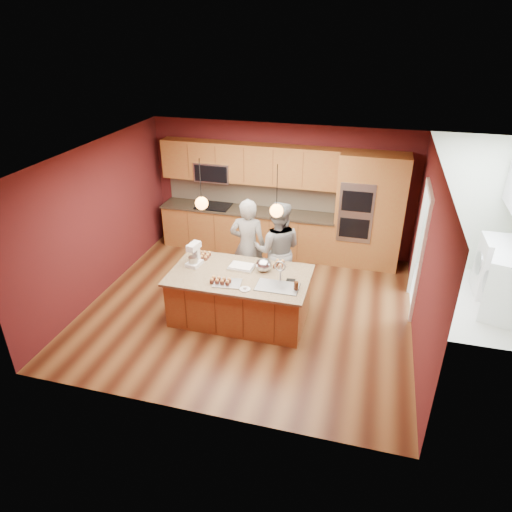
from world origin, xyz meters
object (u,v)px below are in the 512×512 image
(island, at_px, (241,296))
(person_left, at_px, (248,247))
(person_right, at_px, (277,250))
(mixing_bowl, at_px, (264,265))
(stand_mixer, at_px, (194,256))

(island, relative_size, person_left, 1.27)
(person_left, relative_size, person_right, 1.00)
(person_left, height_order, person_right, person_left)
(mixing_bowl, bearing_deg, stand_mixer, -174.98)
(person_right, relative_size, mixing_bowl, 6.85)
(stand_mixer, bearing_deg, island, 1.73)
(island, bearing_deg, person_left, 98.21)
(stand_mixer, bearing_deg, person_right, 41.60)
(person_left, xyz_separation_m, stand_mixer, (-0.71, -0.77, 0.11))
(person_right, xyz_separation_m, stand_mixer, (-1.25, -0.77, 0.11))
(person_left, height_order, stand_mixer, person_left)
(person_left, bearing_deg, person_right, 175.92)
(island, height_order, stand_mixer, stand_mixer)
(stand_mixer, xyz_separation_m, mixing_bowl, (1.17, 0.10, -0.06))
(island, bearing_deg, stand_mixer, 171.92)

